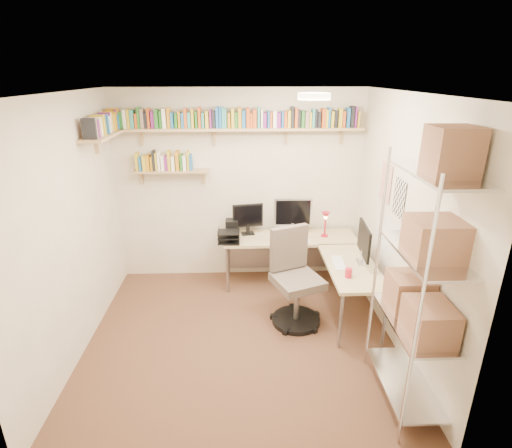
{
  "coord_description": "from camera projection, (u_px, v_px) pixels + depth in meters",
  "views": [
    {
      "loc": [
        0.03,
        -3.57,
        2.66
      ],
      "look_at": [
        0.19,
        0.55,
        1.09
      ],
      "focal_mm": 28.0,
      "sensor_mm": 36.0,
      "label": 1
    }
  ],
  "objects": [
    {
      "name": "corner_desk",
      "position": [
        295.0,
        244.0,
        4.97
      ],
      "size": [
        1.78,
        1.7,
        1.16
      ],
      "color": "beige",
      "rests_on": "ground"
    },
    {
      "name": "ground",
      "position": [
        241.0,
        337.0,
        4.28
      ],
      "size": [
        3.2,
        3.2,
        0.0
      ],
      "primitive_type": "plane",
      "color": "#48331F",
      "rests_on": "ground"
    },
    {
      "name": "wall_shelves",
      "position": [
        204.0,
        129.0,
        4.76
      ],
      "size": [
        3.12,
        1.09,
        0.79
      ],
      "color": "tan",
      "rests_on": "ground"
    },
    {
      "name": "room_shell",
      "position": [
        239.0,
        199.0,
        3.73
      ],
      "size": [
        3.24,
        3.04,
        2.52
      ],
      "color": "beige",
      "rests_on": "ground"
    },
    {
      "name": "wire_rack",
      "position": [
        428.0,
        264.0,
        3.0
      ],
      "size": [
        0.46,
        0.92,
        2.34
      ],
      "rotation": [
        0.0,
        0.0,
        -0.01
      ],
      "color": "silver",
      "rests_on": "ground"
    },
    {
      "name": "office_chair",
      "position": [
        295.0,
        284.0,
        4.44
      ],
      "size": [
        0.62,
        0.63,
        1.09
      ],
      "rotation": [
        0.0,
        0.0,
        0.38
      ],
      "color": "black",
      "rests_on": "ground"
    }
  ]
}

